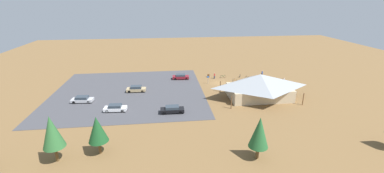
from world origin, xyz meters
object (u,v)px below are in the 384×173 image
bicycle_purple_front_row (267,77)px  bicycle_black_edge_south (248,78)px  car_white_inner_stall (115,108)px  visitor_crossing_yard (214,76)px  bicycle_silver_near_sign (240,76)px  car_silver_end_stall (82,99)px  visitor_by_pavilion (284,81)px  trash_bin (209,76)px  bicycle_green_yard_front (223,76)px  car_tan_back_corner (136,89)px  visitor_near_lot (262,73)px  lot_sign (208,79)px  pine_west (52,132)px  bicycle_teal_yard_right (243,84)px  car_maroon_near_entry (181,77)px  bicycle_orange_near_porch (259,82)px  bike_pavilion (260,85)px  pine_far_east (259,132)px  bicycle_red_by_bin (267,81)px  bicycle_blue_lone_west (252,82)px  bicycle_yellow_back_row (255,80)px  car_black_mid_lot (172,109)px  bicycle_orange_lone_east (235,80)px  pine_mideast (97,129)px  bicycle_white_yard_center (272,83)px

bicycle_purple_front_row → bicycle_black_edge_south: (5.44, -0.48, 0.02)m
car_white_inner_stall → visitor_crossing_yard: bearing=-142.1°
bicycle_silver_near_sign → car_silver_end_stall: 41.55m
bicycle_black_edge_south → visitor_by_pavilion: bearing=144.4°
car_silver_end_stall → visitor_crossing_yard: size_ratio=2.81×
trash_bin → bicycle_green_yard_front: bearing=165.1°
car_tan_back_corner → visitor_near_lot: visitor_near_lot is taller
lot_sign → pine_west: pine_west is taller
pine_west → bicycle_teal_yard_right: size_ratio=4.11×
bicycle_purple_front_row → car_maroon_near_entry: 24.14m
bicycle_black_edge_south → lot_sign: bearing=13.6°
bicycle_orange_near_porch → bicycle_silver_near_sign: 6.72m
bike_pavilion → car_silver_end_stall: bearing=-3.0°
lot_sign → pine_far_east: (-1.16, 32.79, 2.70)m
bicycle_red_by_bin → bicycle_purple_front_row: bicycle_purple_front_row is taller
car_silver_end_stall → bicycle_red_by_bin: bearing=-169.3°
bicycle_blue_lone_west → pine_far_east: bearing=71.5°
bicycle_teal_yard_right → car_white_inner_stall: size_ratio=0.37×
bicycle_yellow_back_row → bicycle_red_by_bin: 3.03m
bicycle_black_edge_south → visitor_crossing_yard: 9.25m
bike_pavilion → visitor_crossing_yard: 16.99m
bicycle_orange_near_porch → car_black_mid_lot: car_black_mid_lot is taller
bicycle_orange_near_porch → visitor_near_lot: visitor_near_lot is taller
visitor_near_lot → bicycle_blue_lone_west: bearing=48.1°
car_white_inner_stall → bicycle_orange_lone_east: bearing=-151.8°
bicycle_red_by_bin → visitor_by_pavilion: visitor_by_pavilion is taller
car_black_mid_lot → visitor_near_lot: 34.02m
trash_bin → bicycle_green_yard_front: (-3.94, 1.05, -0.06)m
pine_far_east → bicycle_silver_near_sign: (-8.87, -37.28, -3.74)m
pine_mideast → bicycle_orange_near_porch: size_ratio=4.60×
car_maroon_near_entry → visitor_near_lot: size_ratio=2.66×
pine_far_east → bicycle_silver_near_sign: size_ratio=4.30×
car_silver_end_stall → car_black_mid_lot: size_ratio=0.99×
bicycle_teal_yard_right → bicycle_black_edge_south: (-2.99, -4.96, 0.03)m
pine_west → visitor_crossing_yard: size_ratio=4.20×
bicycle_red_by_bin → bicycle_blue_lone_west: bearing=5.1°
bicycle_purple_front_row → bicycle_orange_lone_east: bearing=7.3°
bicycle_orange_lone_east → bicycle_black_edge_south: bearing=-157.2°
bicycle_yellow_back_row → visitor_by_pavilion: (-6.39, 3.54, 0.57)m
pine_west → visitor_near_lot: (-43.40, -34.62, -3.67)m
bike_pavilion → bicycle_blue_lone_west: bike_pavilion is taller
bicycle_white_yard_center → bicycle_purple_front_row: bicycle_purple_front_row is taller
trash_bin → car_tan_back_corner: car_tan_back_corner is taller
bicycle_orange_lone_east → visitor_by_pavilion: (-11.97, 3.94, 0.59)m
bicycle_green_yard_front → bicycle_black_edge_south: size_ratio=1.11×
lot_sign → bicycle_blue_lone_west: lot_sign is taller
lot_sign → bicycle_white_yard_center: (-16.62, 2.50, -1.05)m
bicycle_white_yard_center → car_tan_back_corner: size_ratio=0.33×
pine_west → visitor_near_lot: bearing=-141.4°
pine_far_east → pine_west: bearing=-5.5°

